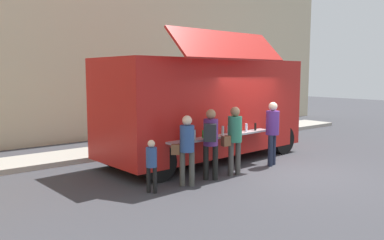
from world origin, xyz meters
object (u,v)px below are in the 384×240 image
at_px(food_truck_main, 205,106).
at_px(customer_rear_waiting, 186,144).
at_px(child_near_queue, 151,161).
at_px(trash_bin, 249,123).
at_px(customer_mid_with_backpack, 211,137).
at_px(customer_front_ordering, 234,135).
at_px(customer_extra_browsing, 272,128).

bearing_deg(food_truck_main, customer_rear_waiting, -142.06).
bearing_deg(food_truck_main, child_near_queue, -152.52).
bearing_deg(food_truck_main, trash_bin, 24.85).
bearing_deg(customer_mid_with_backpack, customer_front_ordering, -46.59).
height_order(food_truck_main, customer_extra_browsing, food_truck_main).
height_order(customer_front_ordering, customer_rear_waiting, customer_front_ordering).
xyz_separation_m(customer_mid_with_backpack, customer_extra_browsing, (2.37, 0.06, 0.01)).
height_order(customer_front_ordering, child_near_queue, customer_front_ordering).
height_order(customer_rear_waiting, child_near_queue, customer_rear_waiting).
bearing_deg(customer_front_ordering, food_truck_main, -12.38).
height_order(food_truck_main, customer_rear_waiting, food_truck_main).
height_order(customer_mid_with_backpack, child_near_queue, customer_mid_with_backpack).
bearing_deg(food_truck_main, customer_front_ordering, -110.87).
relative_size(customer_front_ordering, customer_rear_waiting, 1.07).
height_order(food_truck_main, customer_mid_with_backpack, food_truck_main).
relative_size(trash_bin, customer_rear_waiting, 0.64).
distance_m(customer_extra_browsing, child_near_queue, 4.06).
xyz_separation_m(customer_front_ordering, customer_mid_with_backpack, (-0.79, 0.02, 0.02)).
bearing_deg(customer_mid_with_backpack, customer_extra_browsing, -43.61).
bearing_deg(customer_rear_waiting, child_near_queue, 128.74).
relative_size(customer_front_ordering, child_near_queue, 1.50).
bearing_deg(customer_mid_with_backpack, customer_rear_waiting, 136.20).
bearing_deg(customer_extra_browsing, customer_rear_waiting, 73.03).
height_order(customer_rear_waiting, customer_extra_browsing, customer_extra_browsing).
xyz_separation_m(customer_rear_waiting, customer_extra_browsing, (3.13, 0.08, 0.10)).
relative_size(trash_bin, child_near_queue, 0.90).
bearing_deg(customer_front_ordering, customer_mid_with_backpack, 94.41).
bearing_deg(trash_bin, customer_rear_waiting, -147.91).
xyz_separation_m(trash_bin, child_near_queue, (-7.54, -4.09, 0.17)).
bearing_deg(customer_front_ordering, child_near_queue, 94.29).
distance_m(customer_mid_with_backpack, child_near_queue, 1.71).
height_order(trash_bin, customer_extra_browsing, customer_extra_browsing).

